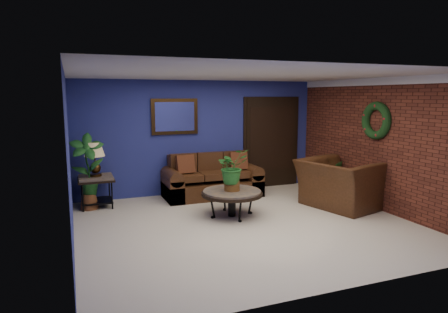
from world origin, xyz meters
name	(u,v)px	position (x,y,z in m)	size (l,w,h in m)	color
floor	(246,224)	(0.00, 0.00, 0.00)	(5.50, 5.50, 0.00)	beige
wall_back	(201,137)	(0.00, 2.50, 1.25)	(5.50, 0.04, 2.50)	navy
wall_left	(69,161)	(-2.75, 0.00, 1.25)	(0.04, 5.00, 2.50)	navy
wall_right_brick	(379,144)	(2.75, 0.00, 1.25)	(0.04, 5.00, 2.50)	#60281B
ceiling	(248,75)	(0.00, 0.00, 2.50)	(5.50, 5.00, 0.02)	silver
crown_molding	(382,81)	(2.72, 0.00, 2.43)	(0.03, 5.00, 0.14)	white
wall_mirror	(175,117)	(-0.60, 2.46, 1.72)	(1.02, 0.06, 0.77)	#3E2810
closet_door	(271,143)	(1.75, 2.47, 1.05)	(1.44, 0.06, 2.18)	black
wreath	(376,121)	(2.69, 0.05, 1.70)	(0.72, 0.72, 0.16)	black
sofa	(211,182)	(0.09, 2.08, 0.31)	(2.08, 0.90, 0.94)	#482614
coffee_table	(232,194)	(-0.05, 0.53, 0.42)	(1.11, 1.11, 0.48)	#4B4542
end_table	(96,183)	(-2.30, 2.05, 0.47)	(0.67, 0.67, 0.61)	#4B4542
table_lamp	(95,155)	(-2.30, 2.05, 1.03)	(0.38, 0.38, 0.64)	#3E2810
side_chair	(235,173)	(0.66, 2.11, 0.47)	(0.43, 0.43, 0.83)	#5A3219
armchair	(340,184)	(2.15, 0.32, 0.46)	(1.43, 1.25, 0.93)	#482614
coffee_plant	(232,168)	(-0.05, 0.53, 0.89)	(0.66, 0.60, 0.76)	brown
floor_plant	(334,180)	(2.35, 0.81, 0.43)	(0.42, 0.35, 0.83)	brown
tall_plant	(87,169)	(-2.45, 1.95, 0.79)	(0.68, 0.50, 1.47)	brown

